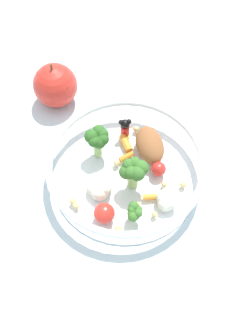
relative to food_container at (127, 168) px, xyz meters
The scene contains 4 objects.
ground_plane 0.03m from the food_container, 157.78° to the left, with size 2.40×2.40×0.00m, color silver.
food_container is the anchor object (origin of this frame).
loose_apple 0.21m from the food_container, 118.36° to the right, with size 0.08×0.08×0.09m.
folded_napkin 0.25m from the food_container, 22.53° to the left, with size 0.12×0.12×0.01m, color white.
Camera 1 is at (0.33, 0.13, 0.60)m, focal length 43.35 mm.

